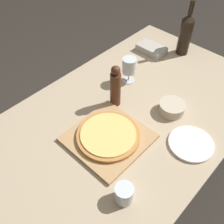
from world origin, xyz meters
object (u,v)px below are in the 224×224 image
object	(u,v)px
pizza	(108,135)
small_bowl	(172,108)
wine_glass	(129,66)
pepper_mill	(115,87)
wine_bottle	(186,34)

from	to	relation	value
pizza	small_bowl	world-z (taller)	small_bowl
wine_glass	small_bowl	xyz separation A→B (m)	(0.33, -0.04, -0.08)
pizza	pepper_mill	size ratio (longest dim) A/B	1.22
pepper_mill	wine_glass	bearing A→B (deg)	110.54
pizza	wine_bottle	size ratio (longest dim) A/B	0.86
wine_bottle	small_bowl	distance (m)	0.58
pizza	wine_glass	distance (m)	0.46
pepper_mill	small_bowl	distance (m)	0.32
wine_bottle	pepper_mill	world-z (taller)	wine_bottle
pepper_mill	wine_glass	size ratio (longest dim) A/B	1.61
wine_glass	small_bowl	distance (m)	0.35
pizza	small_bowl	bearing A→B (deg)	72.14
wine_bottle	small_bowl	size ratio (longest dim) A/B	2.60
wine_bottle	wine_glass	distance (m)	0.48
pepper_mill	small_bowl	bearing A→B (deg)	31.53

